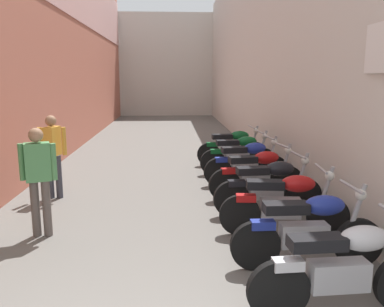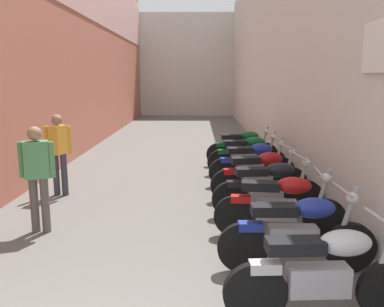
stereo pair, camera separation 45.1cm
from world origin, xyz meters
TOP-DOWN VIEW (x-y plane):
  - ground_plane at (0.00, 9.20)m, footprint 38.41×38.41m
  - building_left at (-2.96, 11.16)m, footprint 0.45×22.41m
  - building_right at (2.97, 11.20)m, footprint 0.45×22.41m
  - building_far_end at (0.00, 23.41)m, footprint 8.54×2.00m
  - motorcycle_nearest at (1.83, 1.70)m, footprint 1.85×0.58m
  - motorcycle_second at (1.83, 2.68)m, footprint 1.85×0.58m
  - motorcycle_third at (1.83, 3.67)m, footprint 1.85×0.58m
  - motorcycle_fourth at (1.83, 4.58)m, footprint 1.85×0.58m
  - motorcycle_fifth at (1.83, 5.48)m, footprint 1.84×0.58m
  - motorcycle_sixth at (1.83, 6.50)m, footprint 1.84×0.58m
  - motorcycle_seventh at (1.83, 7.42)m, footprint 1.85×0.58m
  - motorcycle_eighth at (1.83, 8.40)m, footprint 1.85×0.58m
  - pedestrian_mid_alley at (-1.65, 3.86)m, footprint 0.52×0.30m
  - pedestrian_further_down at (-1.98, 5.73)m, footprint 0.52×0.38m

SIDE VIEW (x-z plane):
  - ground_plane at x=0.00m, z-range 0.00..0.00m
  - motorcycle_nearest at x=1.83m, z-range -0.02..1.02m
  - motorcycle_second at x=1.83m, z-range -0.02..1.02m
  - motorcycle_third at x=1.83m, z-range -0.02..1.02m
  - motorcycle_fourth at x=1.83m, z-range -0.02..1.02m
  - motorcycle_fifth at x=1.83m, z-range -0.02..1.02m
  - motorcycle_sixth at x=1.83m, z-range -0.02..1.02m
  - motorcycle_seventh at x=1.83m, z-range -0.02..1.02m
  - motorcycle_eighth at x=1.83m, z-range -0.02..1.02m
  - pedestrian_mid_alley at x=-1.65m, z-range 0.13..1.70m
  - pedestrian_further_down at x=-1.98m, z-range 0.13..1.70m
  - building_far_end at x=0.00m, z-range 0.00..6.01m
  - building_right at x=2.97m, z-range 0.00..6.43m
  - building_left at x=-2.96m, z-range 0.04..7.33m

